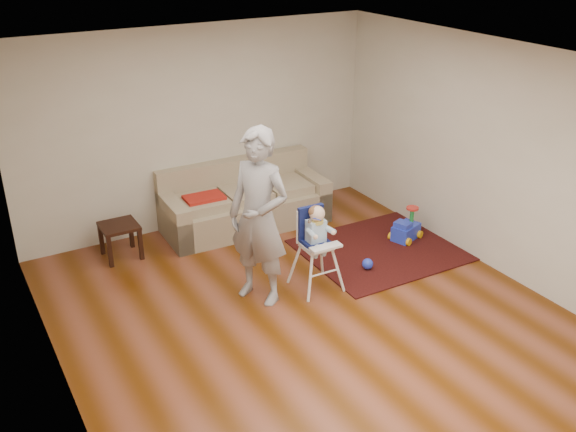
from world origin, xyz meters
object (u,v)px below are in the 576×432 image
side_table (121,241)px  adult (259,218)px  toy_ball (368,264)px  high_chair (316,249)px  sofa (245,197)px  ride_on_toy (406,224)px

side_table → adult: 2.16m
toy_ball → adult: bearing=175.5°
side_table → high_chair: bearing=-47.0°
sofa → high_chair: bearing=-89.1°
sofa → high_chair: 1.88m
ride_on_toy → high_chair: 1.75m
sofa → high_chair: (-0.03, -1.88, 0.06)m
side_table → high_chair: (1.72, -1.85, 0.27)m
side_table → adult: (1.06, -1.72, 0.76)m
high_chair → adult: bearing=171.0°
ride_on_toy → adult: bearing=167.8°
sofa → side_table: bearing=-177.1°
high_chair → adult: 0.83m
sofa → high_chair: size_ratio=2.22×
high_chair → side_table: bearing=134.5°
side_table → toy_ball: 3.08m
toy_ball → high_chair: bearing=-179.0°
toy_ball → adult: adult is taller
ride_on_toy → sofa: bearing=118.9°
side_table → high_chair: 2.54m
sofa → toy_ball: 2.03m
sofa → ride_on_toy: bearing=-39.7°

